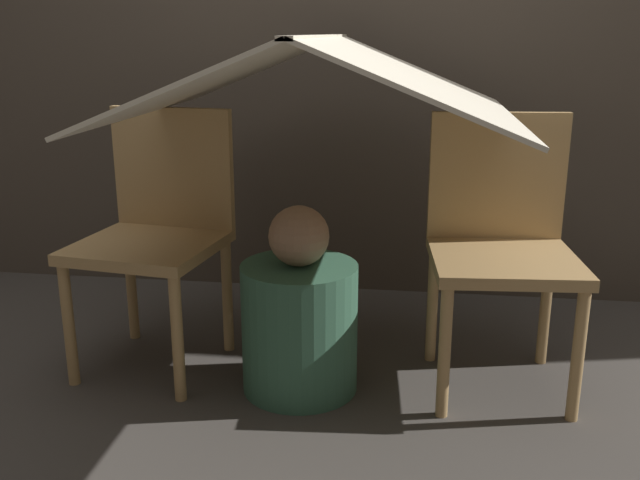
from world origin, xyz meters
TOP-DOWN VIEW (x-y plane):
  - ground_plane at (0.00, 0.00)m, footprint 8.80×8.80m
  - chair_left at (-0.55, 0.22)m, footprint 0.49×0.49m
  - chair_right at (0.55, 0.22)m, footprint 0.46×0.46m
  - sheet_canopy at (0.00, 0.14)m, footprint 1.13×1.13m
  - person_front at (-0.05, 0.06)m, footprint 0.36×0.36m

SIDE VIEW (x-z plane):
  - ground_plane at x=0.00m, z-range 0.00..0.00m
  - person_front at x=-0.05m, z-range -0.06..0.53m
  - chair_left at x=-0.55m, z-range 0.05..0.89m
  - chair_right at x=0.55m, z-range 0.05..0.89m
  - sheet_canopy at x=0.00m, z-range 0.84..1.08m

